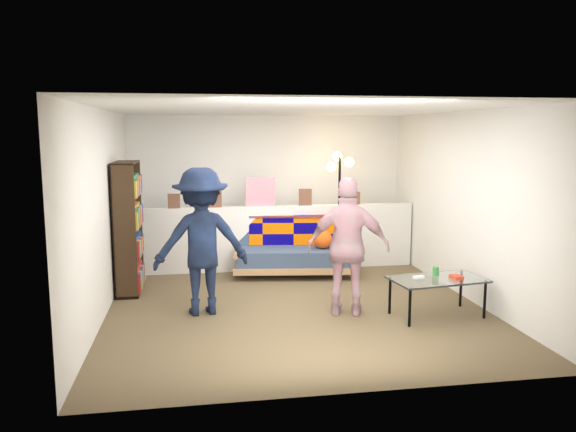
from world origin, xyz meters
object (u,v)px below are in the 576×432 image
at_px(bookshelf, 128,231).
at_px(floor_lamp, 339,187).
at_px(person_right, 348,247).
at_px(futon_sofa, 295,251).
at_px(person_left, 201,241).
at_px(coffee_table, 438,281).

xyz_separation_m(bookshelf, floor_lamp, (3.09, 0.73, 0.48)).
bearing_deg(person_right, floor_lamp, -84.10).
xyz_separation_m(futon_sofa, person_left, (-1.41, -1.64, 0.51)).
bearing_deg(floor_lamp, person_right, -101.60).
distance_m(bookshelf, person_right, 3.01).
bearing_deg(futon_sofa, person_right, -82.10).
bearing_deg(floor_lamp, bookshelf, -166.66).
distance_m(bookshelf, coffee_table, 4.04).
xyz_separation_m(futon_sofa, person_right, (0.27, -1.98, 0.45)).
bearing_deg(coffee_table, floor_lamp, 103.16).
relative_size(bookshelf, floor_lamp, 0.95).
relative_size(bookshelf, coffee_table, 1.53).
distance_m(futon_sofa, bookshelf, 2.46).
bearing_deg(floor_lamp, person_left, -139.15).
xyz_separation_m(coffee_table, floor_lamp, (-0.56, 2.42, 0.88)).
bearing_deg(floor_lamp, coffee_table, -76.84).
bearing_deg(person_right, person_left, 5.97).
xyz_separation_m(futon_sofa, bookshelf, (-2.36, -0.53, 0.46)).
distance_m(futon_sofa, person_right, 2.05).
height_order(floor_lamp, person_left, floor_lamp).
height_order(futon_sofa, floor_lamp, floor_lamp).
relative_size(futon_sofa, floor_lamp, 1.03).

